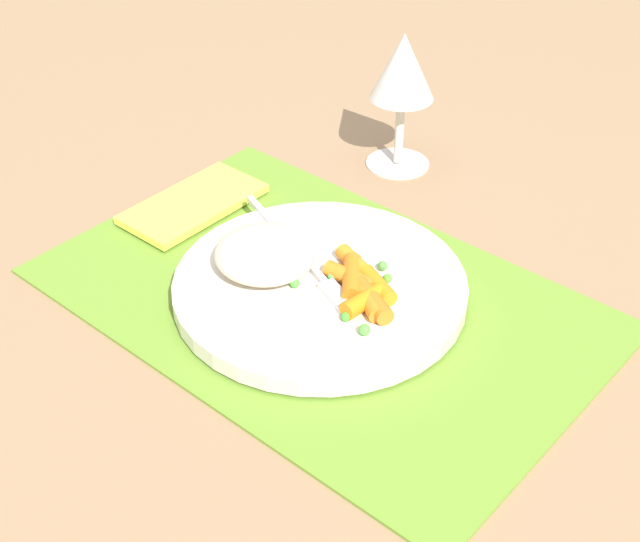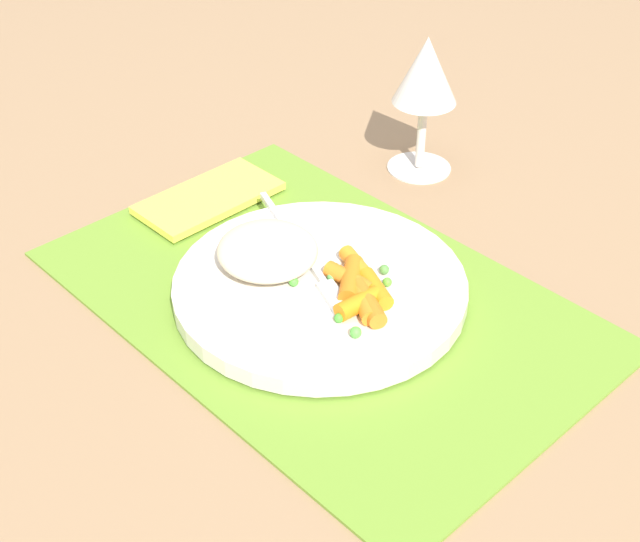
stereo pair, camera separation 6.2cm
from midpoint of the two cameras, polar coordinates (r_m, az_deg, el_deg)
ground_plane at (r=0.82m, az=2.16°, el=-1.90°), size 2.40×2.40×0.00m
placemat at (r=0.81m, az=2.17°, el=-1.73°), size 0.50×0.32×0.01m
plate at (r=0.81m, az=2.18°, el=-1.11°), size 0.26×0.26×0.02m
rice_mound at (r=0.81m, az=-1.18°, el=1.25°), size 0.09×0.09×0.03m
carrot_portion at (r=0.78m, az=4.79°, el=-1.21°), size 0.10×0.08×0.02m
pea_scatter at (r=0.79m, az=4.47°, el=-1.25°), size 0.10×0.09×0.01m
fork at (r=0.82m, az=1.42°, el=0.58°), size 0.20×0.08×0.01m
wine_glass at (r=0.97m, az=8.56°, el=12.03°), size 0.07×0.07×0.15m
napkin at (r=0.94m, az=-5.20°, el=4.60°), size 0.08×0.15×0.01m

